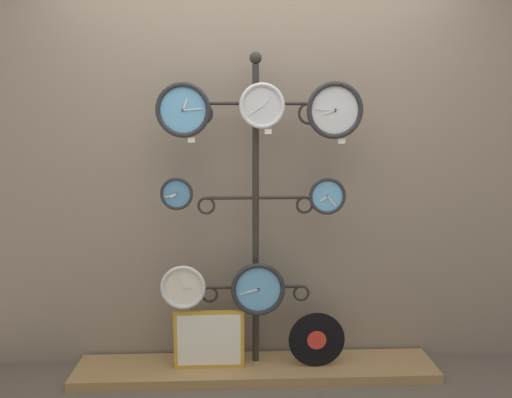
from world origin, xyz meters
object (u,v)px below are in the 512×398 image
object	(u,v)px
clock_middle_right	(327,196)
clock_bottom_center	(258,289)
clock_top_right	(335,110)
clock_top_left	(183,110)
picture_frame	(209,340)
vinyl_record	(317,340)
display_stand	(256,267)
clock_top_center	(262,106)
clock_bottom_left	(183,287)
clock_middle_left	(177,194)

from	to	relation	value
clock_middle_right	clock_bottom_center	xyz separation A→B (m)	(-0.40, -0.00, -0.56)
clock_top_right	clock_bottom_center	xyz separation A→B (m)	(-0.43, 0.01, -1.05)
clock_top_left	picture_frame	world-z (taller)	clock_top_left
vinyl_record	display_stand	bearing A→B (deg)	164.69
display_stand	clock_bottom_center	size ratio (longest dim) A/B	5.98
clock_top_center	picture_frame	bearing A→B (deg)	179.64
clock_top_left	clock_top_center	distance (m)	0.44
clock_bottom_center	clock_top_center	bearing A→B (deg)	10.83
clock_bottom_left	clock_bottom_center	world-z (taller)	clock_bottom_center
clock_top_center	picture_frame	xyz separation A→B (m)	(-0.32, 0.00, -1.39)
display_stand	clock_top_left	xyz separation A→B (m)	(-0.41, -0.10, 0.94)
display_stand	clock_top_right	size ratio (longest dim) A/B	6.00
clock_middle_right	clock_middle_left	bearing A→B (deg)	178.93
display_stand	clock_top_right	world-z (taller)	display_stand
clock_top_center	vinyl_record	world-z (taller)	clock_top_center
clock_top_right	clock_middle_right	distance (m)	0.49
clock_top_right	clock_bottom_left	bearing A→B (deg)	-179.69
clock_top_center	clock_bottom_center	bearing A→B (deg)	-169.17
clock_middle_right	clock_bottom_left	world-z (taller)	clock_middle_right
clock_bottom_center	vinyl_record	distance (m)	0.48
clock_top_right	clock_middle_right	bearing A→B (deg)	146.28
display_stand	clock_top_center	xyz separation A→B (m)	(0.03, -0.09, 0.96)
display_stand	clock_top_left	size ratio (longest dim) A/B	6.28
clock_top_left	clock_bottom_left	bearing A→B (deg)	-148.66
vinyl_record	picture_frame	distance (m)	0.65
picture_frame	clock_middle_left	bearing A→B (deg)	175.22
clock_middle_right	clock_bottom_center	bearing A→B (deg)	-179.37
clock_middle_left	clock_middle_right	distance (m)	0.87
clock_middle_left	clock_middle_right	size ratio (longest dim) A/B	0.88
display_stand	vinyl_record	distance (m)	0.57
clock_middle_right	clock_top_right	bearing A→B (deg)	-33.72
clock_top_left	picture_frame	xyz separation A→B (m)	(0.12, 0.01, -1.36)
clock_top_left	vinyl_record	bearing A→B (deg)	-0.04
display_stand	clock_bottom_center	distance (m)	0.14
clock_top_right	clock_bottom_left	distance (m)	1.34
clock_bottom_left	vinyl_record	distance (m)	0.87
clock_middle_right	clock_bottom_left	size ratio (longest dim) A/B	0.82
display_stand	picture_frame	distance (m)	0.52
display_stand	clock_middle_right	distance (m)	0.62
clock_top_center	vinyl_record	size ratio (longest dim) A/B	0.75
clock_top_left	clock_middle_left	bearing A→B (deg)	151.20
clock_bottom_left	clock_bottom_center	bearing A→B (deg)	2.53
clock_top_right	clock_top_center	bearing A→B (deg)	177.37
clock_top_center	clock_middle_right	distance (m)	0.64
clock_middle_left	clock_top_left	bearing A→B (deg)	-28.80
clock_top_center	clock_middle_left	distance (m)	0.70
clock_top_left	clock_top_center	size ratio (longest dim) A/B	1.19
clock_top_left	clock_bottom_center	world-z (taller)	clock_top_left
clock_bottom_left	display_stand	bearing A→B (deg)	14.65
picture_frame	display_stand	bearing A→B (deg)	16.97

